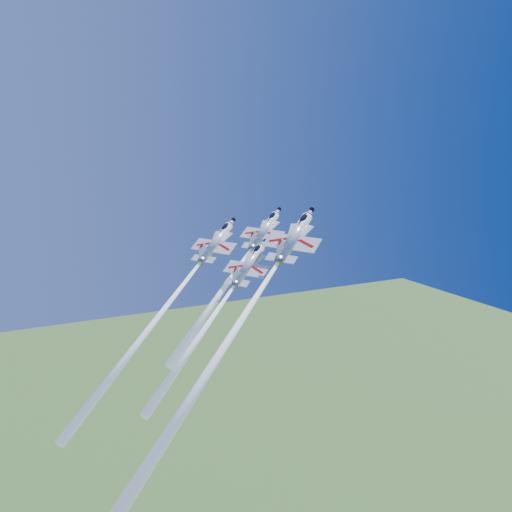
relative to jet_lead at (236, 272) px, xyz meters
name	(u,v)px	position (x,y,z in m)	size (l,w,h in m)	color
jet_lead	(236,272)	(0.00, 0.00, 0.00)	(28.55, 20.42, 29.13)	silver
jet_left	(168,305)	(-13.55, -0.49, -4.56)	(34.91, 24.97, 36.83)	silver
jet_right	(243,318)	(-5.77, -15.50, -3.78)	(40.76, 29.15, 43.01)	silver
jet_slot	(217,310)	(-7.40, -8.76, -4.15)	(27.09, 19.37, 27.59)	silver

